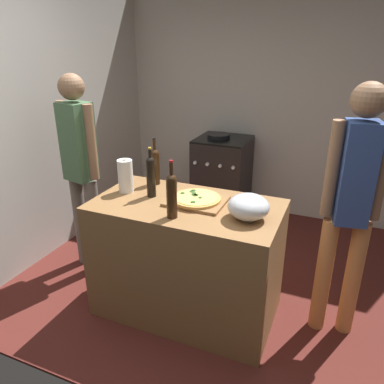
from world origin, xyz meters
TOP-DOWN VIEW (x-y plane):
  - ground_plane at (0.00, 1.32)m, footprint 3.80×3.23m
  - kitchen_wall_rear at (0.00, 2.68)m, footprint 3.80×0.10m
  - kitchen_wall_left at (-1.65, 1.32)m, footprint 0.10×3.23m
  - counter at (-0.04, 0.60)m, footprint 1.31×0.71m
  - cutting_board at (0.01, 0.65)m, footprint 0.40×0.32m
  - pizza at (0.01, 0.65)m, footprint 0.34×0.34m
  - mixing_bowl at (0.41, 0.54)m, footprint 0.27×0.27m
  - paper_towel_roll at (-0.54, 0.63)m, footprint 0.11×0.11m
  - wine_bottle_clear at (-0.04, 0.37)m, footprint 0.07×0.07m
  - wine_bottle_amber at (-0.33, 0.63)m, footprint 0.07×0.07m
  - wine_bottle_green at (-0.42, 0.86)m, footprint 0.07×0.07m
  - stove at (-0.34, 2.28)m, footprint 0.57×0.59m
  - person_in_stripes at (-1.10, 0.82)m, footprint 0.39×0.24m
  - person_in_red at (1.00, 0.81)m, footprint 0.36×0.24m

SIDE VIEW (x-z plane):
  - ground_plane at x=0.00m, z-range -0.02..0.00m
  - counter at x=-0.04m, z-range 0.00..0.89m
  - stove at x=-0.34m, z-range -0.02..0.96m
  - cutting_board at x=0.01m, z-range 0.89..0.91m
  - pizza at x=0.01m, z-range 0.91..0.93m
  - mixing_bowl at x=0.41m, z-range 0.89..1.05m
  - person_in_stripes at x=-1.10m, z-range 0.14..1.85m
  - person_in_red at x=1.00m, z-range 0.13..1.86m
  - paper_towel_roll at x=-0.54m, z-range 0.89..1.13m
  - wine_bottle_green at x=-0.42m, z-range 0.86..1.23m
  - wine_bottle_clear at x=-0.04m, z-range 0.86..1.24m
  - wine_bottle_amber at x=-0.33m, z-range 0.87..1.23m
  - kitchen_wall_rear at x=0.00m, z-range 0.00..2.60m
  - kitchen_wall_left at x=-1.65m, z-range 0.00..2.60m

